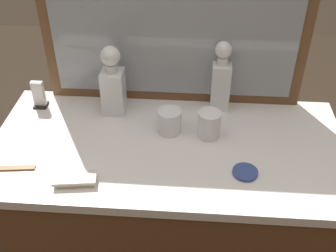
{
  "coord_description": "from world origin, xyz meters",
  "views": [
    {
      "loc": [
        0.08,
        -1.12,
        1.87
      ],
      "look_at": [
        0.0,
        0.0,
        1.02
      ],
      "focal_mm": 44.76,
      "sensor_mm": 36.0,
      "label": 1
    }
  ],
  "objects_px": {
    "crystal_decanter_far_left": "(113,87)",
    "napkin_holder": "(39,96)",
    "crystal_decanter_front": "(221,82)",
    "crystal_tumbler_front": "(171,122)",
    "porcelain_dish": "(245,172)",
    "crystal_tumbler_rear": "(209,125)",
    "tortoiseshell_comb": "(15,168)",
    "silver_brush_front": "(75,179)"
  },
  "relations": [
    {
      "from": "tortoiseshell_comb",
      "to": "crystal_decanter_front",
      "type": "bearing_deg",
      "value": 31.46
    },
    {
      "from": "silver_brush_front",
      "to": "napkin_holder",
      "type": "height_order",
      "value": "napkin_holder"
    },
    {
      "from": "crystal_tumbler_rear",
      "to": "crystal_tumbler_front",
      "type": "height_order",
      "value": "crystal_tumbler_rear"
    },
    {
      "from": "tortoiseshell_comb",
      "to": "napkin_holder",
      "type": "bearing_deg",
      "value": 94.77
    },
    {
      "from": "crystal_decanter_front",
      "to": "napkin_holder",
      "type": "bearing_deg",
      "value": -176.08
    },
    {
      "from": "crystal_tumbler_rear",
      "to": "tortoiseshell_comb",
      "type": "xyz_separation_m",
      "value": [
        -0.63,
        -0.22,
        -0.04
      ]
    },
    {
      "from": "crystal_decanter_far_left",
      "to": "napkin_holder",
      "type": "xyz_separation_m",
      "value": [
        -0.3,
        0.01,
        -0.06
      ]
    },
    {
      "from": "crystal_decanter_front",
      "to": "porcelain_dish",
      "type": "distance_m",
      "value": 0.4
    },
    {
      "from": "crystal_decanter_front",
      "to": "tortoiseshell_comb",
      "type": "bearing_deg",
      "value": -148.54
    },
    {
      "from": "napkin_holder",
      "to": "crystal_tumbler_front",
      "type": "bearing_deg",
      "value": -13.42
    },
    {
      "from": "crystal_decanter_far_left",
      "to": "tortoiseshell_comb",
      "type": "bearing_deg",
      "value": -127.51
    },
    {
      "from": "silver_brush_front",
      "to": "tortoiseshell_comb",
      "type": "distance_m",
      "value": 0.22
    },
    {
      "from": "crystal_tumbler_front",
      "to": "tortoiseshell_comb",
      "type": "relative_size",
      "value": 0.7
    },
    {
      "from": "crystal_decanter_far_left",
      "to": "porcelain_dish",
      "type": "distance_m",
      "value": 0.58
    },
    {
      "from": "crystal_decanter_far_left",
      "to": "crystal_tumbler_rear",
      "type": "distance_m",
      "value": 0.39
    },
    {
      "from": "crystal_decanter_far_left",
      "to": "silver_brush_front",
      "type": "bearing_deg",
      "value": -98.24
    },
    {
      "from": "crystal_decanter_front",
      "to": "crystal_tumbler_rear",
      "type": "height_order",
      "value": "crystal_decanter_front"
    },
    {
      "from": "tortoiseshell_comb",
      "to": "crystal_tumbler_rear",
      "type": "bearing_deg",
      "value": 19.51
    },
    {
      "from": "crystal_decanter_far_left",
      "to": "crystal_tumbler_front",
      "type": "distance_m",
      "value": 0.26
    },
    {
      "from": "silver_brush_front",
      "to": "crystal_decanter_far_left",
      "type": "bearing_deg",
      "value": 81.76
    },
    {
      "from": "crystal_decanter_far_left",
      "to": "silver_brush_front",
      "type": "xyz_separation_m",
      "value": [
        -0.06,
        -0.4,
        -0.1
      ]
    },
    {
      "from": "crystal_decanter_front",
      "to": "crystal_tumbler_front",
      "type": "distance_m",
      "value": 0.26
    },
    {
      "from": "crystal_tumbler_rear",
      "to": "porcelain_dish",
      "type": "relative_size",
      "value": 1.21
    },
    {
      "from": "crystal_tumbler_front",
      "to": "napkin_holder",
      "type": "relative_size",
      "value": 0.81
    },
    {
      "from": "napkin_holder",
      "to": "crystal_tumbler_rear",
      "type": "bearing_deg",
      "value": -11.9
    },
    {
      "from": "tortoiseshell_comb",
      "to": "porcelain_dish",
      "type": "bearing_deg",
      "value": 2.51
    },
    {
      "from": "porcelain_dish",
      "to": "napkin_holder",
      "type": "xyz_separation_m",
      "value": [
        -0.78,
        0.33,
        0.04
      ]
    },
    {
      "from": "crystal_tumbler_front",
      "to": "tortoiseshell_comb",
      "type": "distance_m",
      "value": 0.55
    },
    {
      "from": "crystal_tumbler_front",
      "to": "silver_brush_front",
      "type": "relative_size",
      "value": 0.63
    },
    {
      "from": "crystal_decanter_front",
      "to": "porcelain_dish",
      "type": "xyz_separation_m",
      "value": [
        0.08,
        -0.38,
        -0.11
      ]
    },
    {
      "from": "crystal_decanter_far_left",
      "to": "silver_brush_front",
      "type": "height_order",
      "value": "crystal_decanter_far_left"
    },
    {
      "from": "silver_brush_front",
      "to": "porcelain_dish",
      "type": "height_order",
      "value": "silver_brush_front"
    },
    {
      "from": "napkin_holder",
      "to": "tortoiseshell_comb",
      "type": "bearing_deg",
      "value": -85.23
    },
    {
      "from": "silver_brush_front",
      "to": "napkin_holder",
      "type": "distance_m",
      "value": 0.48
    },
    {
      "from": "crystal_decanter_front",
      "to": "napkin_holder",
      "type": "xyz_separation_m",
      "value": [
        -0.7,
        -0.05,
        -0.07
      ]
    },
    {
      "from": "crystal_decanter_front",
      "to": "napkin_holder",
      "type": "relative_size",
      "value": 2.53
    },
    {
      "from": "crystal_decanter_far_left",
      "to": "crystal_tumbler_front",
      "type": "relative_size",
      "value": 3.07
    },
    {
      "from": "crystal_tumbler_rear",
      "to": "crystal_decanter_front",
      "type": "bearing_deg",
      "value": 77.74
    },
    {
      "from": "porcelain_dish",
      "to": "crystal_tumbler_front",
      "type": "bearing_deg",
      "value": 141.18
    },
    {
      "from": "silver_brush_front",
      "to": "napkin_holder",
      "type": "bearing_deg",
      "value": 120.52
    },
    {
      "from": "crystal_decanter_far_left",
      "to": "crystal_tumbler_rear",
      "type": "relative_size",
      "value": 2.78
    },
    {
      "from": "crystal_tumbler_rear",
      "to": "napkin_holder",
      "type": "xyz_separation_m",
      "value": [
        -0.66,
        0.14,
        0.0
      ]
    }
  ]
}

